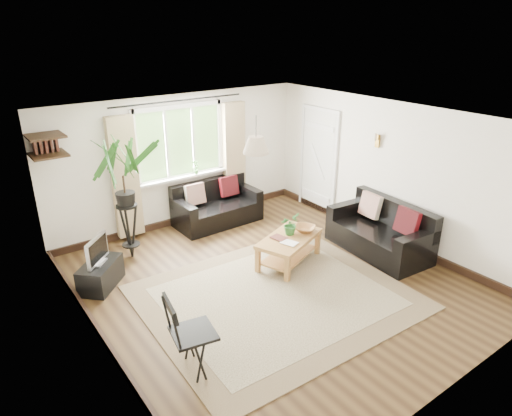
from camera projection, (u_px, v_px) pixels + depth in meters
floor at (272, 282)px, 6.74m from camera, size 5.50×5.50×0.00m
ceiling at (274, 120)px, 5.82m from camera, size 5.50×5.50×0.00m
wall_back at (180, 161)px, 8.33m from camera, size 5.00×0.02×2.40m
wall_front at (456, 298)px, 4.23m from camera, size 5.00×0.02×2.40m
wall_left at (91, 259)px, 4.91m from camera, size 0.02×5.50×2.40m
wall_right at (390, 173)px, 7.64m from camera, size 0.02×5.50×2.40m
rug at (276, 297)px, 6.36m from camera, size 3.59×3.11×0.02m
window at (180, 143)px, 8.16m from camera, size 2.50×0.16×2.16m
door at (318, 162)px, 8.97m from camera, size 0.06×0.96×2.06m
corner_shelf at (47, 145)px, 6.65m from camera, size 0.50×0.50×0.34m
pendant_lamp at (256, 141)px, 6.25m from camera, size 0.36×0.36×0.54m
wall_sconce at (377, 139)px, 7.62m from camera, size 0.12×0.12×0.28m
sofa_back at (217, 204)px, 8.57m from camera, size 1.60×0.81×0.75m
sofa_right at (379, 230)px, 7.48m from camera, size 1.76×0.98×0.80m
coffee_table at (289, 250)px, 7.18m from camera, size 1.27×0.98×0.46m
table_plant at (290, 224)px, 7.13m from camera, size 0.39×0.38×0.33m
bowl at (305, 229)px, 7.28m from camera, size 0.45×0.45×0.08m
book_a at (286, 245)px, 6.81m from camera, size 0.25×0.29×0.02m
book_b at (275, 240)px, 6.97m from camera, size 0.22×0.27×0.02m
tv_stand at (101, 275)px, 6.56m from camera, size 0.78×0.78×0.38m
tv at (97, 250)px, 6.41m from camera, size 0.52×0.51×0.42m
palm_stand at (126, 200)px, 7.09m from camera, size 0.96×0.96×1.97m
folding_chair at (193, 334)px, 4.87m from camera, size 0.57×0.57×0.95m
sill_plant at (196, 167)px, 8.43m from camera, size 0.14×0.10×0.27m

